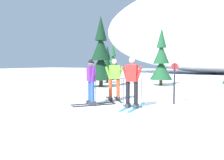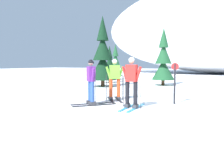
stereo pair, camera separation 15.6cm
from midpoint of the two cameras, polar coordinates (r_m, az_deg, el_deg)
The scene contains 9 objects.
ground_plane at distance 8.21m, azimuth 8.76°, elevation -6.85°, with size 120.00×120.00×0.00m, color white.
skier_lime_jacket at distance 9.33m, azimuth 0.12°, elevation 0.38°, with size 1.30×1.53×1.78m.
skier_red_jacket at distance 7.68m, azimuth 4.67°, elevation -0.49°, with size 0.76×1.68×1.81m.
skier_purple_jacket at distance 8.30m, azimuth -6.01°, elevation -0.29°, with size 1.49×1.58×1.74m.
pine_tree_far_left at distance 21.87m, azimuth 0.04°, elevation 4.07°, with size 1.37×1.37×3.55m.
pine_tree_left at distance 18.09m, azimuth -1.49°, elevation 3.39°, with size 1.19×1.19×3.08m.
pine_tree_center_left at distance 14.94m, azimuth -3.24°, elevation 5.98°, with size 1.86×1.86×4.82m.
pine_tree_center_right at distance 16.20m, azimuth 12.54°, elevation 4.82°, with size 1.62×1.62×4.19m.
trail_marker_post at distance 8.80m, azimuth 15.58°, elevation -0.22°, with size 0.28×0.07×1.62m.
Camera 1 is at (2.44, -7.69, 1.58)m, focal length 34.79 mm.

